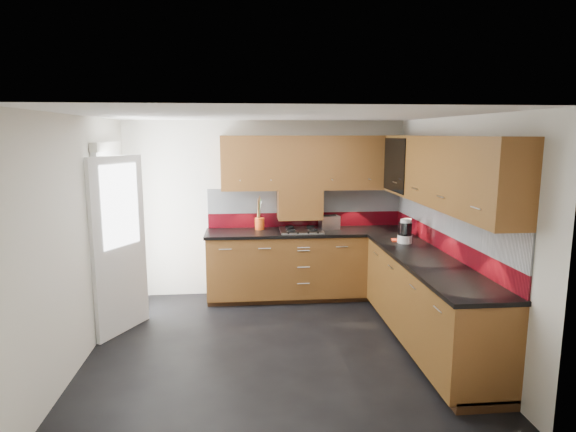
{
  "coord_description": "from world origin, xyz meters",
  "views": [
    {
      "loc": [
        -0.3,
        -4.78,
        2.22
      ],
      "look_at": [
        0.2,
        0.65,
        1.29
      ],
      "focal_mm": 30.0,
      "sensor_mm": 36.0,
      "label": 1
    }
  ],
  "objects": [
    {
      "name": "base_cabinets",
      "position": [
        1.07,
        0.72,
        0.44
      ],
      "size": [
        2.7,
        3.2,
        0.95
      ],
      "color": "brown",
      "rests_on": "room"
    },
    {
      "name": "toaster",
      "position": [
        0.85,
        1.58,
        1.03
      ],
      "size": [
        0.29,
        0.21,
        0.19
      ],
      "color": "silver",
      "rests_on": "countertop"
    },
    {
      "name": "orange_cloth",
      "position": [
        1.55,
        0.77,
        0.95
      ],
      "size": [
        0.17,
        0.16,
        0.02
      ],
      "primitive_type": "cube",
      "rotation": [
        0.0,
        0.0,
        -0.18
      ],
      "color": "red",
      "rests_on": "countertop"
    },
    {
      "name": "paper_towel",
      "position": [
        1.73,
        0.97,
        1.06
      ],
      "size": [
        0.14,
        0.14,
        0.23
      ],
      "primitive_type": "cylinder",
      "rotation": [
        0.0,
        0.0,
        -0.34
      ],
      "color": "white",
      "rests_on": "countertop"
    },
    {
      "name": "upper_cabinets",
      "position": [
        1.23,
        0.78,
        1.84
      ],
      "size": [
        2.5,
        3.2,
        0.72
      ],
      "color": "brown",
      "rests_on": "room"
    },
    {
      "name": "food_processor",
      "position": [
        1.59,
        0.66,
        1.07
      ],
      "size": [
        0.17,
        0.17,
        0.28
      ],
      "color": "white",
      "rests_on": "countertop"
    },
    {
      "name": "utensil_pot",
      "position": [
        -0.1,
        1.64,
        1.04
      ],
      "size": [
        0.13,
        0.13,
        0.46
      ],
      "color": "#CB4913",
      "rests_on": "countertop"
    },
    {
      "name": "extractor_hood",
      "position": [
        0.45,
        1.64,
        1.28
      ],
      "size": [
        0.6,
        0.33,
        0.4
      ],
      "primitive_type": "cube",
      "color": "brown",
      "rests_on": "room"
    },
    {
      "name": "back_door",
      "position": [
        -1.78,
        0.75,
        1.03
      ],
      "size": [
        0.42,
        1.19,
        2.04
      ],
      "color": "white",
      "rests_on": "room"
    },
    {
      "name": "countertop",
      "position": [
        1.05,
        0.7,
        0.92
      ],
      "size": [
        2.72,
        3.22,
        0.04
      ],
      "color": "black",
      "rests_on": "base_cabinets"
    },
    {
      "name": "gas_hob",
      "position": [
        0.45,
        1.47,
        0.95
      ],
      "size": [
        0.56,
        0.49,
        0.04
      ],
      "color": "silver",
      "rests_on": "countertop"
    },
    {
      "name": "glass_cabinet",
      "position": [
        1.71,
        1.07,
        1.87
      ],
      "size": [
        0.32,
        0.8,
        0.66
      ],
      "color": "black",
      "rests_on": "room"
    },
    {
      "name": "room",
      "position": [
        0.0,
        0.0,
        1.5
      ],
      "size": [
        4.0,
        3.8,
        2.64
      ],
      "color": "black"
    },
    {
      "name": "backsplash",
      "position": [
        1.28,
        0.93,
        1.21
      ],
      "size": [
        2.7,
        3.2,
        0.54
      ],
      "color": "maroon",
      "rests_on": "countertop"
    }
  ]
}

